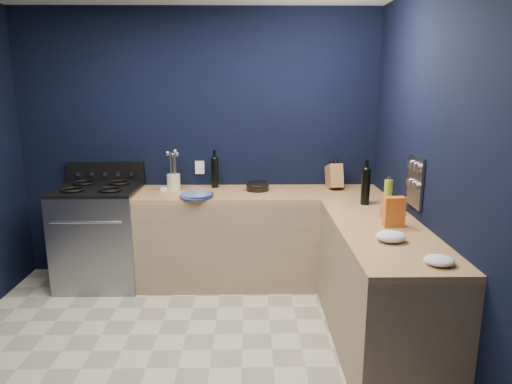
{
  "coord_description": "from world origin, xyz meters",
  "views": [
    {
      "loc": [
        0.49,
        -2.81,
        1.89
      ],
      "look_at": [
        0.55,
        1.0,
        1.0
      ],
      "focal_mm": 32.46,
      "sensor_mm": 36.0,
      "label": 1
    }
  ],
  "objects_px": {
    "knife_block": "(334,177)",
    "utensil_crock": "(174,182)",
    "crouton_bag": "(394,212)",
    "gas_range": "(101,237)",
    "plate_stack": "(196,196)"
  },
  "relations": [
    {
      "from": "knife_block",
      "to": "utensil_crock",
      "type": "bearing_deg",
      "value": 176.54
    },
    {
      "from": "crouton_bag",
      "to": "gas_range",
      "type": "bearing_deg",
      "value": 151.86
    },
    {
      "from": "knife_block",
      "to": "crouton_bag",
      "type": "xyz_separation_m",
      "value": [
        0.2,
        -1.24,
        -0.01
      ]
    },
    {
      "from": "gas_range",
      "to": "utensil_crock",
      "type": "distance_m",
      "value": 0.88
    },
    {
      "from": "crouton_bag",
      "to": "knife_block",
      "type": "bearing_deg",
      "value": 94.95
    },
    {
      "from": "crouton_bag",
      "to": "plate_stack",
      "type": "bearing_deg",
      "value": 145.4
    },
    {
      "from": "plate_stack",
      "to": "knife_block",
      "type": "height_order",
      "value": "knife_block"
    },
    {
      "from": "plate_stack",
      "to": "knife_block",
      "type": "relative_size",
      "value": 1.27
    },
    {
      "from": "gas_range",
      "to": "utensil_crock",
      "type": "xyz_separation_m",
      "value": [
        0.7,
        0.09,
        0.52
      ]
    },
    {
      "from": "plate_stack",
      "to": "crouton_bag",
      "type": "xyz_separation_m",
      "value": [
        1.5,
        -0.88,
        0.09
      ]
    },
    {
      "from": "gas_range",
      "to": "knife_block",
      "type": "xyz_separation_m",
      "value": [
        2.25,
        0.16,
        0.55
      ]
    },
    {
      "from": "knife_block",
      "to": "crouton_bag",
      "type": "distance_m",
      "value": 1.26
    },
    {
      "from": "gas_range",
      "to": "plate_stack",
      "type": "height_order",
      "value": "plate_stack"
    },
    {
      "from": "gas_range",
      "to": "crouton_bag",
      "type": "relative_size",
      "value": 4.26
    },
    {
      "from": "gas_range",
      "to": "crouton_bag",
      "type": "bearing_deg",
      "value": -23.88
    }
  ]
}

